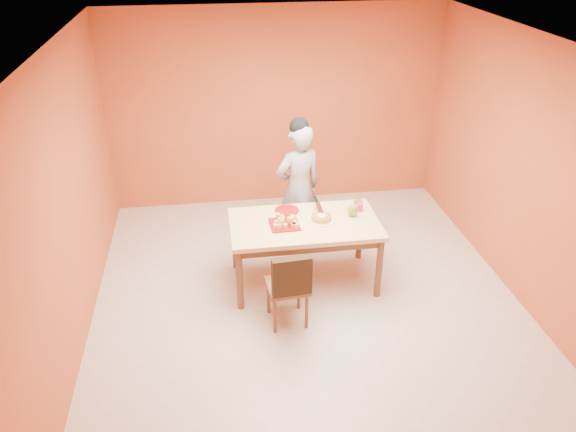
{
  "coord_description": "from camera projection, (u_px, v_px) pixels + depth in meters",
  "views": [
    {
      "loc": [
        -0.93,
        -4.79,
        3.69
      ],
      "look_at": [
        -0.17,
        0.3,
        0.89
      ],
      "focal_mm": 35.0,
      "sensor_mm": 36.0,
      "label": 1
    }
  ],
  "objects": [
    {
      "name": "ceiling",
      "position": [
        313.0,
        44.0,
        4.75
      ],
      "size": [
        5.0,
        5.0,
        0.0
      ],
      "primitive_type": "plane",
      "rotation": [
        3.14,
        0.0,
        0.0
      ],
      "color": "silver",
      "rests_on": "wall_back"
    },
    {
      "name": "pastry_platter",
      "position": [
        284.0,
        225.0,
        5.94
      ],
      "size": [
        0.32,
        0.32,
        0.02
      ],
      "primitive_type": "cube",
      "rotation": [
        0.0,
        0.0,
        0.04
      ],
      "color": "maroon",
      "rests_on": "dining_table"
    },
    {
      "name": "cake_server",
      "position": [
        319.0,
        207.0,
        6.16
      ],
      "size": [
        0.06,
        0.28,
        0.01
      ],
      "primitive_type": "cube",
      "rotation": [
        0.0,
        0.0,
        -0.03
      ],
      "color": "silver",
      "rests_on": "sponge_cake"
    },
    {
      "name": "white_cake_plate",
      "position": [
        321.0,
        220.0,
        6.03
      ],
      "size": [
        0.38,
        0.38,
        0.01
      ],
      "primitive_type": "cylinder",
      "rotation": [
        0.0,
        0.0,
        -0.42
      ],
      "color": "silver",
      "rests_on": "dining_table"
    },
    {
      "name": "wall_back",
      "position": [
        276.0,
        108.0,
        7.57
      ],
      "size": [
        4.5,
        0.0,
        4.5
      ],
      "primitive_type": "plane",
      "rotation": [
        1.57,
        0.0,
        0.0
      ],
      "color": "#C6552D",
      "rests_on": "floor"
    },
    {
      "name": "checker_tin",
      "position": [
        358.0,
        202.0,
        6.39
      ],
      "size": [
        0.12,
        0.12,
        0.03
      ],
      "primitive_type": "cylinder",
      "rotation": [
        0.0,
        0.0,
        0.31
      ],
      "color": "#35190E",
      "rests_on": "dining_table"
    },
    {
      "name": "wall_right",
      "position": [
        528.0,
        174.0,
        5.69
      ],
      "size": [
        0.0,
        5.0,
        5.0
      ],
      "primitive_type": "plane",
      "rotation": [
        1.57,
        0.0,
        -1.57
      ],
      "color": "#C6552D",
      "rests_on": "floor"
    },
    {
      "name": "sponge_cake",
      "position": [
        321.0,
        218.0,
        6.02
      ],
      "size": [
        0.24,
        0.24,
        0.05
      ],
      "primitive_type": "cylinder",
      "rotation": [
        0.0,
        0.0,
        0.1
      ],
      "color": "gold",
      "rests_on": "white_cake_plate"
    },
    {
      "name": "pastry_pile",
      "position": [
        284.0,
        220.0,
        5.92
      ],
      "size": [
        0.28,
        0.28,
        0.09
      ],
      "primitive_type": null,
      "color": "#E5A962",
      "rests_on": "pastry_platter"
    },
    {
      "name": "magenta_glass",
      "position": [
        360.0,
        207.0,
        6.21
      ],
      "size": [
        0.07,
        0.07,
        0.09
      ],
      "primitive_type": "cylinder",
      "rotation": [
        0.0,
        0.0,
        -0.13
      ],
      "color": "#C41D68",
      "rests_on": "dining_table"
    },
    {
      "name": "floor",
      "position": [
        308.0,
        301.0,
        6.04
      ],
      "size": [
        5.0,
        5.0,
        0.0
      ],
      "primitive_type": "plane",
      "color": "beige",
      "rests_on": "ground"
    },
    {
      "name": "person",
      "position": [
        298.0,
        189.0,
        6.64
      ],
      "size": [
        0.67,
        0.55,
        1.6
      ],
      "primitive_type": "imported",
      "rotation": [
        0.0,
        0.0,
        3.46
      ],
      "color": "gray",
      "rests_on": "floor"
    },
    {
      "name": "egg_ornament",
      "position": [
        353.0,
        210.0,
        6.09
      ],
      "size": [
        0.14,
        0.12,
        0.15
      ],
      "primitive_type": "ellipsoid",
      "rotation": [
        0.0,
        0.0,
        -0.28
      ],
      "color": "olive",
      "rests_on": "dining_table"
    },
    {
      "name": "wall_left",
      "position": [
        67.0,
        203.0,
        5.1
      ],
      "size": [
        0.0,
        5.0,
        5.0
      ],
      "primitive_type": "plane",
      "rotation": [
        1.57,
        0.0,
        1.57
      ],
      "color": "#C6552D",
      "rests_on": "floor"
    },
    {
      "name": "red_dinner_plate",
      "position": [
        287.0,
        210.0,
        6.23
      ],
      "size": [
        0.31,
        0.31,
        0.02
      ],
      "primitive_type": "cylinder",
      "rotation": [
        0.0,
        0.0,
        0.15
      ],
      "color": "maroon",
      "rests_on": "dining_table"
    },
    {
      "name": "dining_chair",
      "position": [
        287.0,
        285.0,
        5.53
      ],
      "size": [
        0.43,
        0.49,
        0.87
      ],
      "rotation": [
        0.0,
        0.0,
        0.08
      ],
      "color": "brown",
      "rests_on": "floor"
    },
    {
      "name": "dining_table",
      "position": [
        305.0,
        230.0,
        6.05
      ],
      "size": [
        1.6,
        0.9,
        0.76
      ],
      "color": "#F4C77F",
      "rests_on": "floor"
    }
  ]
}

